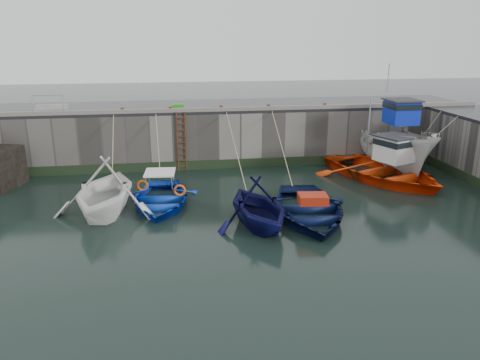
{
  "coord_description": "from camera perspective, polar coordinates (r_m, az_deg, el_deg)",
  "views": [
    {
      "loc": [
        -2.62,
        -14.79,
        7.08
      ],
      "look_at": [
        0.25,
        3.87,
        1.2
      ],
      "focal_mm": 35.0,
      "sensor_mm": 36.0,
      "label": 1
    }
  ],
  "objects": [
    {
      "name": "boat_near_navy",
      "position": [
        19.28,
        8.27,
        -4.43
      ],
      "size": [
        4.64,
        6.08,
        1.18
      ],
      "primitive_type": "imported",
      "rotation": [
        0.0,
        0.0,
        -0.11
      ],
      "color": "#0A153F",
      "rests_on": "ground"
    },
    {
      "name": "kerb_back",
      "position": [
        25.36,
        -2.73,
        8.62
      ],
      "size": [
        30.0,
        0.3,
        0.2
      ],
      "primitive_type": "cube",
      "color": "slate",
      "rests_on": "road_back"
    },
    {
      "name": "boat_near_blue",
      "position": [
        20.74,
        -9.68,
        -2.92
      ],
      "size": [
        3.87,
        5.18,
        1.02
      ],
      "primitive_type": "imported",
      "rotation": [
        0.0,
        0.0,
        -0.07
      ],
      "color": "#0D3CC9",
      "rests_on": "ground"
    },
    {
      "name": "boat_far_white",
      "position": [
        27.12,
        18.11,
        3.96
      ],
      "size": [
        2.97,
        7.61,
        5.92
      ],
      "rotation": [
        0.0,
        0.0,
        0.02
      ],
      "color": "silver",
      "rests_on": "ground"
    },
    {
      "name": "boat_near_blue_rope",
      "position": [
        24.44,
        -9.6,
        0.21
      ],
      "size": [
        0.04,
        3.82,
        3.1
      ],
      "primitive_type": null,
      "color": "tan",
      "rests_on": "ground"
    },
    {
      "name": "railing",
      "position": [
        27.0,
        -21.99,
        8.14
      ],
      "size": [
        1.6,
        1.05,
        1.0
      ],
      "color": "#A5A8AD",
      "rests_on": "road_back"
    },
    {
      "name": "fish_crate",
      "position": [
        26.29,
        -7.58,
        8.88
      ],
      "size": [
        0.63,
        0.39,
        0.27
      ],
      "primitive_type": "cube",
      "rotation": [
        0.0,
        0.0,
        0.03
      ],
      "color": "#259C1C",
      "rests_on": "road_back"
    },
    {
      "name": "algae_back",
      "position": [
        25.8,
        -2.59,
        1.93
      ],
      "size": [
        30.0,
        0.08,
        0.5
      ],
      "primitive_type": "cube",
      "color": "black",
      "rests_on": "ground"
    },
    {
      "name": "ladder",
      "position": [
        25.31,
        -7.14,
        4.64
      ],
      "size": [
        0.51,
        0.08,
        3.2
      ],
      "color": "#3F1E0F",
      "rests_on": "ground"
    },
    {
      "name": "quay_back",
      "position": [
        27.97,
        -3.19,
        5.77
      ],
      "size": [
        30.0,
        5.0,
        3.0
      ],
      "primitive_type": "cube",
      "color": "slate",
      "rests_on": "ground"
    },
    {
      "name": "boat_near_white",
      "position": [
        20.23,
        -15.95,
        -3.88
      ],
      "size": [
        5.03,
        5.61,
        2.65
      ],
      "primitive_type": "imported",
      "rotation": [
        0.0,
        0.0,
        -0.14
      ],
      "color": "white",
      "rests_on": "ground"
    },
    {
      "name": "bollard_c",
      "position": [
        25.48,
        -2.3,
        8.75
      ],
      "size": [
        0.18,
        0.18,
        0.28
      ],
      "primitive_type": "cylinder",
      "color": "#3F1E0F",
      "rests_on": "road_back"
    },
    {
      "name": "boat_far_orange",
      "position": [
        24.89,
        17.08,
        1.11
      ],
      "size": [
        7.29,
        8.39,
        4.45
      ],
      "rotation": [
        0.0,
        0.0,
        0.39
      ],
      "color": "#F9410D",
      "rests_on": "ground"
    },
    {
      "name": "ground",
      "position": [
        16.6,
        1.2,
        -7.95
      ],
      "size": [
        120.0,
        120.0,
        0.0
      ],
      "primitive_type": "plane",
      "color": "black",
      "rests_on": "ground"
    },
    {
      "name": "bollard_e",
      "position": [
        26.75,
        10.3,
        8.9
      ],
      "size": [
        0.18,
        0.18,
        0.28
      ],
      "primitive_type": "cylinder",
      "color": "#3F1E0F",
      "rests_on": "road_back"
    },
    {
      "name": "boat_near_blacktrim_rope",
      "position": [
        23.23,
        -0.34,
        -0.44
      ],
      "size": [
        0.04,
        6.35,
        3.1
      ],
      "primitive_type": null,
      "color": "tan",
      "rests_on": "ground"
    },
    {
      "name": "bollard_b",
      "position": [
        25.32,
        -8.45,
        8.53
      ],
      "size": [
        0.18,
        0.18,
        0.28
      ],
      "primitive_type": "cylinder",
      "color": "#3F1E0F",
      "rests_on": "road_back"
    },
    {
      "name": "bollard_d",
      "position": [
        25.89,
        3.49,
        8.87
      ],
      "size": [
        0.18,
        0.18,
        0.28
      ],
      "primitive_type": "cylinder",
      "color": "#3F1E0F",
      "rests_on": "road_back"
    },
    {
      "name": "road_back",
      "position": [
        27.7,
        -3.25,
        8.97
      ],
      "size": [
        30.0,
        5.0,
        0.16
      ],
      "primitive_type": "cube",
      "color": "black",
      "rests_on": "quay_back"
    },
    {
      "name": "bollard_a",
      "position": [
        25.43,
        -14.14,
        8.24
      ],
      "size": [
        0.18,
        0.18,
        0.28
      ],
      "primitive_type": "cylinder",
      "color": "#3F1E0F",
      "rests_on": "road_back"
    },
    {
      "name": "boat_near_blacktrim",
      "position": [
        18.24,
        2.15,
        -5.56
      ],
      "size": [
        4.44,
        4.89,
        2.23
      ],
      "primitive_type": "imported",
      "rotation": [
        0.0,
        0.0,
        0.2
      ],
      "color": "#090A3A",
      "rests_on": "ground"
    },
    {
      "name": "boat_near_white_rope",
      "position": [
        24.24,
        -14.8,
        -0.27
      ],
      "size": [
        0.04,
        4.38,
        3.1
      ],
      "primitive_type": null,
      "color": "tan",
      "rests_on": "ground"
    },
    {
      "name": "boat_near_navy_rope",
      "position": [
        23.91,
        4.78,
        0.02
      ],
      "size": [
        0.04,
        5.81,
        3.1
      ],
      "primitive_type": null,
      "color": "tan",
      "rests_on": "ground"
    }
  ]
}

